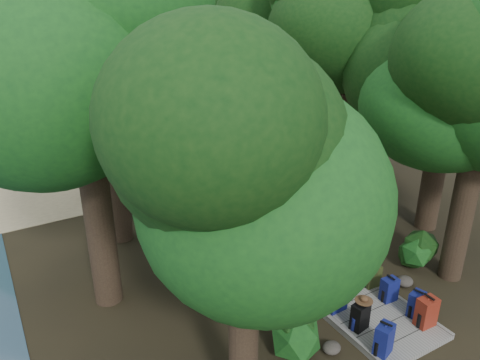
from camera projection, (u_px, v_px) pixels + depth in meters
ground at (282, 247)px, 13.60m from camera, size 120.00×120.00×0.00m
sand_beach at (119, 120)px, 26.35m from camera, size 40.00×22.00×0.02m
boardwalk at (264, 231)px, 14.38m from camera, size 2.00×12.00×0.12m
backpack_left_a at (384, 338)px, 9.40m from camera, size 0.48×0.40×0.76m
backpack_left_b at (360, 315)px, 10.11m from camera, size 0.41×0.33×0.69m
backpack_left_c at (336, 293)px, 10.68m from camera, size 0.47×0.35×0.85m
backpack_right_a at (427, 311)px, 10.19m from camera, size 0.44×0.32×0.76m
backpack_right_b at (416, 303)px, 10.51m from camera, size 0.42×0.35×0.66m
backpack_right_c at (389, 288)px, 11.04m from camera, size 0.39×0.28×0.64m
backpack_right_d at (372, 275)px, 11.58m from camera, size 0.42×0.31×0.61m
duffel_right_khaki at (353, 266)px, 12.14m from camera, size 0.54×0.66×0.38m
duffel_right_black at (337, 257)px, 12.49m from camera, size 0.54×0.74×0.42m
suitcase_on_boardwalk at (324, 284)px, 11.20m from camera, size 0.46×0.33×0.64m
lone_suitcase_on_sand at (183, 153)px, 20.03m from camera, size 0.50×0.33×0.73m
hat_brown at (364, 299)px, 9.99m from camera, size 0.39×0.39×0.12m
hat_white at (339, 275)px, 10.50m from camera, size 0.39×0.39×0.13m
kayak at (97, 148)px, 21.17m from camera, size 1.03×3.63×0.36m
sun_lounger at (201, 132)px, 23.14m from camera, size 0.75×1.96×0.62m
tree_right_a at (480, 124)px, 10.69m from camera, size 4.94×4.94×8.23m
tree_right_b at (450, 78)px, 12.98m from camera, size 5.23×5.23×9.34m
tree_right_c at (356, 59)px, 15.18m from camera, size 5.59×5.59×9.68m
tree_right_d at (343, 46)px, 17.40m from camera, size 5.41×5.41×9.91m
tree_right_e at (279, 45)px, 18.98m from camera, size 5.31×5.31×9.55m
tree_right_f at (300, 30)px, 21.87m from camera, size 5.71×5.71×10.20m
tree_left_a at (244, 235)px, 7.03m from camera, size 4.31×4.31×7.18m
tree_left_b at (85, 112)px, 9.58m from camera, size 5.16×5.16×9.29m
tree_left_c at (107, 92)px, 12.40m from camera, size 5.09×5.09×8.84m
tree_back_a at (77, 29)px, 22.77m from camera, size 5.86×5.86×10.15m
tree_back_b at (142, 20)px, 24.98m from camera, size 5.92×5.92×10.58m
tree_back_c at (204, 39)px, 26.61m from camera, size 4.67×4.67×8.40m
palm_right_a at (255, 65)px, 17.88m from camera, size 4.95×4.95×8.44m
palm_right_b at (250, 37)px, 23.00m from camera, size 4.82×4.82×9.31m
palm_right_c at (180, 58)px, 23.64m from camera, size 4.56×4.56×7.25m
palm_left_a at (64, 89)px, 15.21m from camera, size 4.92×4.92×7.83m
rock_left_a at (332, 348)px, 9.69m from camera, size 0.40×0.36×0.22m
rock_left_b at (241, 303)px, 11.06m from camera, size 0.39×0.35×0.22m
rock_left_c at (212, 248)px, 13.25m from camera, size 0.60×0.54×0.33m
rock_left_d at (177, 218)px, 15.11m from camera, size 0.32×0.28×0.17m
rock_right_a at (405, 281)px, 11.84m from camera, size 0.44×0.40×0.24m
rock_right_b at (366, 234)px, 14.05m from camera, size 0.52×0.47×0.29m
rock_right_c at (289, 211)px, 15.55m from camera, size 0.33×0.29×0.18m
rock_right_d at (289, 183)px, 17.59m from camera, size 0.55×0.49×0.30m
shrub_left_a at (296, 324)px, 9.68m from camera, size 1.26×1.26×1.13m
shrub_left_b at (210, 247)px, 12.96m from camera, size 0.78×0.78×0.71m
shrub_left_c at (126, 199)px, 15.56m from camera, size 1.04×1.04×0.93m
shrub_right_a at (417, 250)px, 12.51m from camera, size 1.10×1.10×0.99m
shrub_right_b at (321, 189)px, 16.20m from camera, size 1.13×1.13×1.02m
shrub_right_c at (244, 170)px, 18.38m from camera, size 0.72×0.72×0.65m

